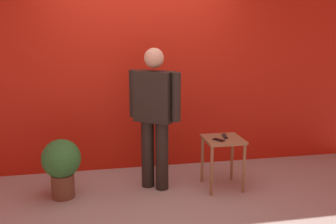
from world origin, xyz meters
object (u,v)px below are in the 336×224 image
at_px(standing_person, 154,112).
at_px(tv_remote, 225,136).
at_px(cell_phone, 219,140).
at_px(potted_plant, 62,164).
at_px(side_table, 223,148).

height_order(standing_person, tv_remote, standing_person).
distance_m(standing_person, tv_remote, 0.90).
height_order(standing_person, cell_phone, standing_person).
xyz_separation_m(standing_person, tv_remote, (0.83, -0.11, -0.31)).
bearing_deg(cell_phone, potted_plant, 141.58).
xyz_separation_m(tv_remote, potted_plant, (-1.91, 0.03, -0.22)).
distance_m(standing_person, potted_plant, 1.21).
relative_size(standing_person, side_table, 2.71).
bearing_deg(side_table, tv_remote, 52.06).
bearing_deg(side_table, standing_person, 169.45).
bearing_deg(cell_phone, tv_remote, 11.27).
bearing_deg(potted_plant, side_table, -2.27).
bearing_deg(potted_plant, cell_phone, -4.69).
height_order(standing_person, potted_plant, standing_person).
relative_size(cell_phone, tv_remote, 0.85).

